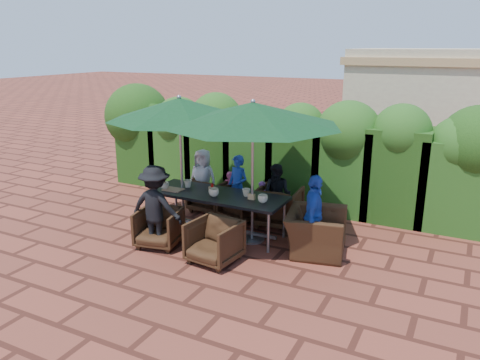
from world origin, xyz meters
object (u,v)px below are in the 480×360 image
at_px(chair_end_right, 316,225).
at_px(chair_near_left, 159,226).
at_px(umbrella_left, 179,109).
at_px(chair_far_left, 210,193).
at_px(chair_far_right, 278,205).
at_px(umbrella_right, 253,114).
at_px(dining_table, 218,198).
at_px(chair_near_right, 214,240).
at_px(chair_far_mid, 242,201).

bearing_deg(chair_end_right, chair_near_left, 100.13).
bearing_deg(umbrella_left, chair_far_left, 89.70).
bearing_deg(chair_near_left, chair_far_right, 39.15).
bearing_deg(chair_far_left, umbrella_left, 92.49).
height_order(umbrella_left, chair_end_right, umbrella_left).
relative_size(umbrella_right, chair_end_right, 2.80).
relative_size(dining_table, umbrella_right, 0.84).
height_order(chair_far_right, chair_end_right, chair_end_right).
bearing_deg(chair_near_right, umbrella_right, 87.36).
distance_m(umbrella_right, chair_far_right, 2.01).
relative_size(dining_table, chair_far_mid, 3.43).
relative_size(chair_near_left, chair_end_right, 0.67).
relative_size(umbrella_right, chair_near_right, 3.98).
xyz_separation_m(dining_table, chair_end_right, (1.83, 0.04, -0.21)).
bearing_deg(chair_near_right, umbrella_left, 147.30).
distance_m(umbrella_right, chair_end_right, 2.09).
xyz_separation_m(dining_table, chair_far_mid, (0.07, 0.83, -0.31)).
distance_m(dining_table, chair_near_right, 1.21).
bearing_deg(chair_far_right, chair_far_mid, -2.27).
xyz_separation_m(umbrella_right, chair_end_right, (1.14, 0.05, -1.75)).
relative_size(dining_table, chair_near_left, 3.51).
relative_size(umbrella_left, chair_far_mid, 3.54).
bearing_deg(chair_far_right, umbrella_left, 25.00).
distance_m(chair_far_mid, chair_far_right, 0.76).
bearing_deg(chair_far_mid, chair_near_left, 85.14).
height_order(dining_table, umbrella_left, umbrella_left).
bearing_deg(umbrella_right, chair_near_left, -145.10).
xyz_separation_m(umbrella_left, chair_end_right, (2.57, 0.05, -1.75)).
height_order(dining_table, chair_end_right, chair_end_right).
bearing_deg(umbrella_left, chair_end_right, 1.22).
bearing_deg(chair_far_right, chair_far_left, -8.73).
bearing_deg(dining_table, chair_near_right, -63.26).
relative_size(umbrella_left, chair_far_right, 3.16).
height_order(chair_far_left, chair_far_right, chair_far_right).
distance_m(chair_far_left, chair_near_right, 2.39).
bearing_deg(dining_table, chair_far_right, 46.02).
relative_size(dining_table, umbrella_left, 0.97).
bearing_deg(umbrella_right, umbrella_left, -179.90).
height_order(dining_table, umbrella_right, umbrella_right).
height_order(chair_far_left, chair_near_left, chair_far_left).
relative_size(chair_far_left, chair_near_left, 1.05).
height_order(umbrella_right, chair_end_right, umbrella_right).
bearing_deg(chair_far_left, chair_end_right, 162.56).
distance_m(dining_table, chair_far_mid, 0.89).
xyz_separation_m(umbrella_right, chair_far_left, (-1.43, 1.00, -1.84)).
bearing_deg(chair_far_right, chair_near_right, 76.99).
bearing_deg(dining_table, chair_far_mid, 85.44).
distance_m(chair_far_left, chair_near_left, 1.92).
bearing_deg(chair_end_right, chair_far_right, 39.33).
bearing_deg(chair_end_right, chair_far_mid, 54.31).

